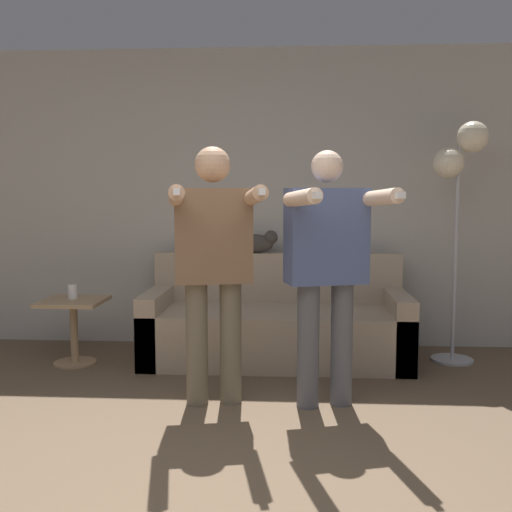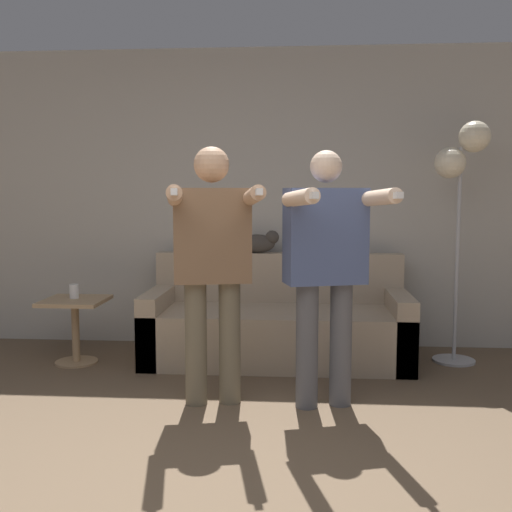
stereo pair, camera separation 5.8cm
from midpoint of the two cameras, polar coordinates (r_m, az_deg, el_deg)
name	(u,v)px [view 1 (the left image)]	position (r m, az deg, el deg)	size (l,w,h in m)	color
wall_back	(242,199)	(5.32, -1.68, 5.46)	(10.00, 0.05, 2.60)	#B7B2A8
couch	(276,327)	(4.88, 1.58, -6.73)	(2.09, 0.84, 0.84)	tan
person_left	(213,256)	(3.76, -4.52, 0.01)	(0.64, 0.75, 1.64)	#6B604C
person_right	(327,259)	(3.73, 6.34, -0.32)	(0.68, 0.78, 1.61)	#56565B
cat	(258,242)	(5.09, -0.10, 1.30)	(0.43, 0.12, 0.19)	#3D3833
floor_lamp	(460,170)	(4.98, 18.51, 7.75)	(0.42, 0.33, 1.91)	#B2B2B7
side_table	(74,317)	(4.97, -17.29, -5.61)	(0.48, 0.48, 0.52)	#A38460
cup	(73,292)	(4.97, -17.39, -3.26)	(0.07, 0.07, 0.11)	white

